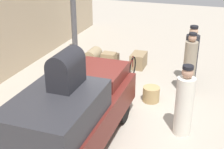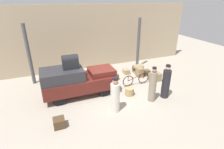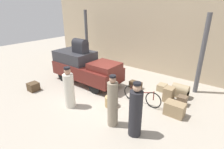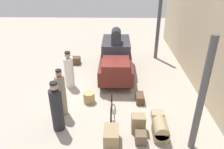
# 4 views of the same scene
# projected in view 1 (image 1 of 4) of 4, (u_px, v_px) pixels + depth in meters

# --- Properties ---
(ground_plane) EXTENTS (30.00, 30.00, 0.00)m
(ground_plane) POSITION_uv_depth(u_px,v_px,m) (117.00, 111.00, 8.33)
(ground_plane) COLOR #A89E8E
(canopy_pillar_right) EXTENTS (0.20, 0.20, 3.63)m
(canopy_pillar_right) POSITION_uv_depth(u_px,v_px,m) (73.00, 11.00, 11.26)
(canopy_pillar_right) COLOR #4C4C51
(canopy_pillar_right) RESTS_ON ground
(truck) EXTENTS (3.83, 1.55, 1.60)m
(truck) POSITION_uv_depth(u_px,v_px,m) (75.00, 112.00, 6.57)
(truck) COLOR black
(truck) RESTS_ON ground
(bicycle) EXTENTS (1.74, 0.04, 0.73)m
(bicycle) POSITION_uv_depth(u_px,v_px,m) (128.00, 73.00, 9.77)
(bicycle) COLOR black
(bicycle) RESTS_ON ground
(wicker_basket) EXTENTS (0.47, 0.47, 0.42)m
(wicker_basket) POSITION_uv_depth(u_px,v_px,m) (151.00, 94.00, 8.75)
(wicker_basket) COLOR tan
(wicker_basket) RESTS_ON ground
(conductor_in_dark_uniform) EXTENTS (0.41, 0.41, 1.83)m
(conductor_in_dark_uniform) POSITION_uv_depth(u_px,v_px,m) (191.00, 57.00, 9.68)
(conductor_in_dark_uniform) COLOR #232328
(conductor_in_dark_uniform) RESTS_ON ground
(porter_standing_middle) EXTENTS (0.42, 0.42, 1.71)m
(porter_standing_middle) POSITION_uv_depth(u_px,v_px,m) (184.00, 104.00, 7.10)
(porter_standing_middle) COLOR silver
(porter_standing_middle) RESTS_ON ground
(porter_lifting_near_truck) EXTENTS (0.36, 0.36, 1.86)m
(porter_lifting_near_truck) POSITION_uv_depth(u_px,v_px,m) (189.00, 67.00, 8.92)
(porter_lifting_near_truck) COLOR gray
(porter_lifting_near_truck) RESTS_ON ground
(trunk_barrel_dark) EXTENTS (0.71, 0.47, 0.59)m
(trunk_barrel_dark) POSITION_uv_depth(u_px,v_px,m) (93.00, 57.00, 11.23)
(trunk_barrel_dark) COLOR #9E8966
(trunk_barrel_dark) RESTS_ON ground
(suitcase_black_upright) EXTENTS (0.38, 0.46, 0.33)m
(suitcase_black_upright) POSITION_uv_depth(u_px,v_px,m) (81.00, 69.00, 10.53)
(suitcase_black_upright) COLOR #9E8966
(suitcase_black_upright) RESTS_ON ground
(trunk_large_brown) EXTENTS (0.39, 0.46, 0.62)m
(trunk_large_brown) POSITION_uv_depth(u_px,v_px,m) (109.00, 61.00, 10.77)
(trunk_large_brown) COLOR #937A56
(trunk_large_brown) RESTS_ON ground
(suitcase_small_leather) EXTENTS (0.61, 0.32, 0.34)m
(suitcase_small_leather) POSITION_uv_depth(u_px,v_px,m) (82.00, 86.00, 9.36)
(suitcase_small_leather) COLOR #4C3823
(suitcase_small_leather) RESTS_ON ground
(trunk_umber_medium) EXTENTS (0.36, 0.35, 0.38)m
(trunk_umber_medium) POSITION_uv_depth(u_px,v_px,m) (113.00, 59.00, 11.32)
(trunk_umber_medium) COLOR brown
(trunk_umber_medium) RESTS_ON ground
(trunk_wicker_pale) EXTENTS (0.72, 0.48, 0.51)m
(trunk_wicker_pale) POSITION_uv_depth(u_px,v_px,m) (138.00, 60.00, 11.02)
(trunk_wicker_pale) COLOR #937A56
(trunk_wicker_pale) RESTS_ON ground
(trunk_on_truck_roof) EXTENTS (0.79, 0.47, 0.72)m
(trunk_on_truck_roof) POSITION_uv_depth(u_px,v_px,m) (66.00, 69.00, 5.92)
(trunk_on_truck_roof) COLOR #232328
(trunk_on_truck_roof) RESTS_ON truck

